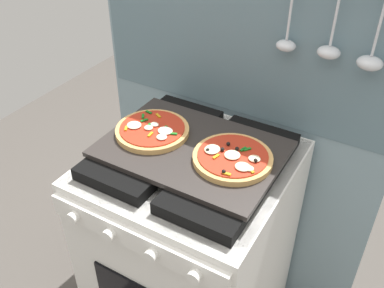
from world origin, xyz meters
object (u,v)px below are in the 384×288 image
at_px(pizza_right, 232,158).
at_px(pizza_left, 153,130).
at_px(stove, 192,249).
at_px(baking_tray, 192,149).

bearing_deg(pizza_right, pizza_left, 178.89).
bearing_deg(pizza_left, stove, -0.91).
xyz_separation_m(stove, pizza_left, (-0.15, 0.00, 0.48)).
height_order(baking_tray, pizza_left, pizza_left).
bearing_deg(pizza_left, baking_tray, -0.26).
bearing_deg(baking_tray, pizza_left, 179.74).
distance_m(stove, baking_tray, 0.46).
bearing_deg(baking_tray, stove, -90.00).
relative_size(pizza_left, pizza_right, 1.00).
relative_size(stove, pizza_right, 3.85).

